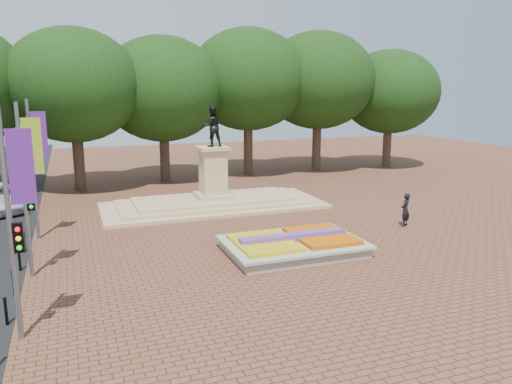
% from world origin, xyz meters
% --- Properties ---
extents(ground, '(90.00, 90.00, 0.00)m').
position_xyz_m(ground, '(0.00, 0.00, 0.00)').
color(ground, brown).
rests_on(ground, ground).
extents(flower_bed, '(6.30, 4.30, 0.91)m').
position_xyz_m(flower_bed, '(1.03, -2.00, 0.38)').
color(flower_bed, gray).
rests_on(flower_bed, ground).
extents(monument, '(14.00, 6.00, 6.40)m').
position_xyz_m(monument, '(0.00, 8.00, 0.88)').
color(monument, tan).
rests_on(monument, ground).
extents(tree_row_back, '(44.80, 8.80, 10.43)m').
position_xyz_m(tree_row_back, '(2.33, 18.00, 6.67)').
color(tree_row_back, '#34241C').
rests_on(tree_row_back, ground).
extents(banner_poles, '(0.88, 11.17, 7.00)m').
position_xyz_m(banner_poles, '(-10.08, -1.31, 3.88)').
color(banner_poles, slate).
rests_on(banner_poles, ground).
extents(bollard_row, '(0.12, 13.12, 0.98)m').
position_xyz_m(bollard_row, '(-10.70, -1.50, 0.53)').
color(bollard_row, black).
rests_on(bollard_row, ground).
extents(pedestrian, '(0.81, 0.74, 1.86)m').
position_xyz_m(pedestrian, '(8.68, -0.07, 0.93)').
color(pedestrian, black).
rests_on(pedestrian, ground).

